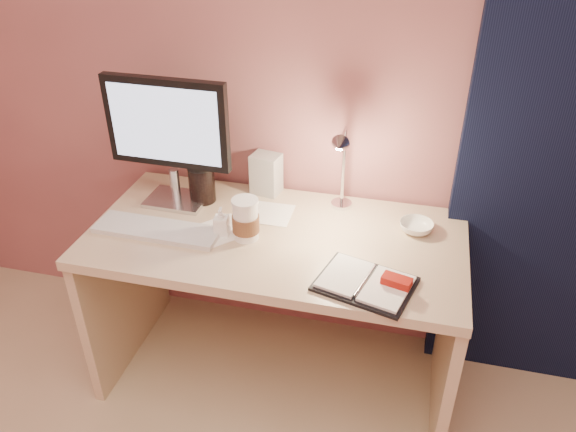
% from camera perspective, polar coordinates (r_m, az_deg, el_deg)
% --- Properties ---
extents(room, '(3.50, 3.50, 3.50)m').
position_cam_1_polar(room, '(2.19, 26.15, 8.26)').
color(room, '#C6B28E').
rests_on(room, ground).
extents(desk, '(1.40, 0.70, 0.73)m').
position_cam_1_polar(desk, '(2.29, -0.72, -5.60)').
color(desk, '#C2B289').
rests_on(desk, ground).
extents(monitor, '(0.49, 0.18, 0.52)m').
position_cam_1_polar(monitor, '(2.21, -12.04, 8.43)').
color(monitor, silver).
rests_on(monitor, desk).
extents(keyboard, '(0.48, 0.15, 0.02)m').
position_cam_1_polar(keyboard, '(2.16, -13.13, -1.38)').
color(keyboard, silver).
rests_on(keyboard, desk).
extents(planner, '(0.35, 0.30, 0.05)m').
position_cam_1_polar(planner, '(1.86, 8.11, -6.73)').
color(planner, black).
rests_on(planner, desk).
extents(paper_b, '(0.17, 0.17, 0.00)m').
position_cam_1_polar(paper_b, '(2.22, -1.78, 0.24)').
color(paper_b, white).
rests_on(paper_b, desk).
extents(paper_c, '(0.24, 0.24, 0.00)m').
position_cam_1_polar(paper_c, '(2.13, -6.70, -1.41)').
color(paper_c, white).
rests_on(paper_c, desk).
extents(coffee_cup, '(0.10, 0.10, 0.16)m').
position_cam_1_polar(coffee_cup, '(2.04, -4.32, -0.44)').
color(coffee_cup, white).
rests_on(coffee_cup, desk).
extents(bowl, '(0.16, 0.16, 0.04)m').
position_cam_1_polar(bowl, '(2.16, 12.90, -1.10)').
color(bowl, white).
rests_on(bowl, desk).
extents(lotion_bottle, '(0.06, 0.06, 0.11)m').
position_cam_1_polar(lotion_bottle, '(2.08, -6.79, -0.56)').
color(lotion_bottle, white).
rests_on(lotion_bottle, desk).
extents(dark_jar, '(0.11, 0.11, 0.15)m').
position_cam_1_polar(dark_jar, '(2.30, -8.74, 3.22)').
color(dark_jar, black).
rests_on(dark_jar, desk).
extents(product_box, '(0.13, 0.11, 0.17)m').
position_cam_1_polar(product_box, '(2.33, -2.23, 4.30)').
color(product_box, silver).
rests_on(product_box, desk).
extents(desk_lamp, '(0.08, 0.22, 0.36)m').
position_cam_1_polar(desk_lamp, '(2.10, 5.33, 5.17)').
color(desk_lamp, silver).
rests_on(desk_lamp, desk).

